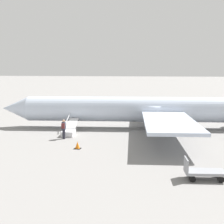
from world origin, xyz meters
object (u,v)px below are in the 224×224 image
Objects in this scene: boarding_stairs at (69,131)px; passenger at (64,128)px; luggage_cart at (203,172)px; airplane_main at (159,109)px.

boarding_stairs is 2.37× the size of passenger.
luggage_cart is at bearing -139.74° from boarding_stairs.
luggage_cart is (-11.44, 8.20, -0.54)m from passenger.
luggage_cart is (-11.58, 9.98, 0.09)m from boarding_stairs.
passenger is (7.85, 6.94, -1.04)m from airplane_main.
airplane_main is 7.77× the size of boarding_stairs.
passenger is 14.09m from luggage_cart.
airplane_main is at bearing -66.17° from boarding_stairs.
boarding_stairs is at bearing -50.12° from luggage_cart.
airplane_main is 9.66m from boarding_stairs.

